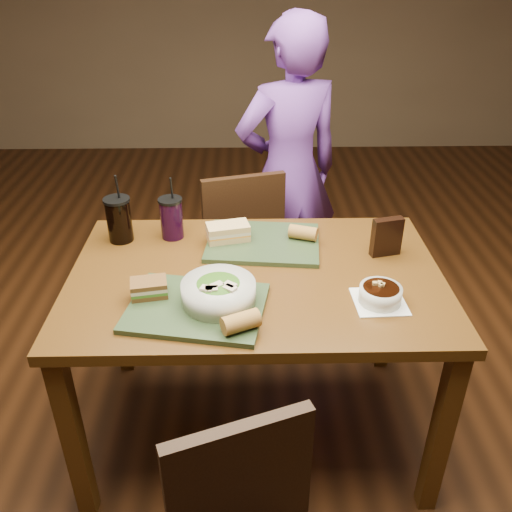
# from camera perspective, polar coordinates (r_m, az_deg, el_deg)

# --- Properties ---
(ground) EXTENTS (6.00, 6.00, 0.00)m
(ground) POSITION_cam_1_polar(r_m,az_deg,el_deg) (2.38, 0.00, -17.32)
(ground) COLOR #381C0B
(ground) RESTS_ON ground
(dining_table) EXTENTS (1.30, 0.85, 0.75)m
(dining_table) POSITION_cam_1_polar(r_m,az_deg,el_deg) (1.94, 0.00, -4.09)
(dining_table) COLOR #513010
(dining_table) RESTS_ON ground
(chair_far) EXTENTS (0.46, 0.47, 0.87)m
(chair_far) POSITION_cam_1_polar(r_m,az_deg,el_deg) (2.62, -1.23, 1.28)
(chair_far) COLOR black
(chair_far) RESTS_ON ground
(diner) EXTENTS (0.64, 0.52, 1.51)m
(diner) POSITION_cam_1_polar(r_m,az_deg,el_deg) (2.72, 3.46, 8.68)
(diner) COLOR #683490
(diner) RESTS_ON ground
(tray_near) EXTENTS (0.47, 0.39, 0.02)m
(tray_near) POSITION_cam_1_polar(r_m,az_deg,el_deg) (1.72, -6.28, -5.43)
(tray_near) COLOR #2A3B20
(tray_near) RESTS_ON dining_table
(tray_far) EXTENTS (0.45, 0.36, 0.02)m
(tray_far) POSITION_cam_1_polar(r_m,az_deg,el_deg) (2.06, 0.76, 1.43)
(tray_far) COLOR #2A3B20
(tray_far) RESTS_ON dining_table
(salad_bowl) EXTENTS (0.23, 0.23, 0.08)m
(salad_bowl) POSITION_cam_1_polar(r_m,az_deg,el_deg) (1.70, -3.97, -3.69)
(salad_bowl) COLOR silver
(salad_bowl) RESTS_ON tray_near
(soup_bowl) EXTENTS (0.17, 0.17, 0.07)m
(soup_bowl) POSITION_cam_1_polar(r_m,az_deg,el_deg) (1.77, 12.95, -3.94)
(soup_bowl) COLOR white
(soup_bowl) RESTS_ON dining_table
(sandwich_near) EXTENTS (0.13, 0.10, 0.05)m
(sandwich_near) POSITION_cam_1_polar(r_m,az_deg,el_deg) (1.77, -11.19, -3.31)
(sandwich_near) COLOR #593819
(sandwich_near) RESTS_ON tray_near
(sandwich_far) EXTENTS (0.17, 0.12, 0.06)m
(sandwich_far) POSITION_cam_1_polar(r_m,az_deg,el_deg) (2.06, -2.96, 2.55)
(sandwich_far) COLOR tan
(sandwich_far) RESTS_ON tray_far
(baguette_near) EXTENTS (0.13, 0.10, 0.06)m
(baguette_near) POSITION_cam_1_polar(r_m,az_deg,el_deg) (1.59, -1.62, -6.93)
(baguette_near) COLOR #AD7533
(baguette_near) RESTS_ON tray_near
(baguette_far) EXTENTS (0.12, 0.09, 0.05)m
(baguette_far) POSITION_cam_1_polar(r_m,az_deg,el_deg) (2.07, 4.98, 2.47)
(baguette_far) COLOR #AD7533
(baguette_far) RESTS_ON tray_far
(cup_cola) EXTENTS (0.10, 0.10, 0.27)m
(cup_cola) POSITION_cam_1_polar(r_m,az_deg,el_deg) (2.12, -14.22, 3.77)
(cup_cola) COLOR black
(cup_cola) RESTS_ON dining_table
(cup_berry) EXTENTS (0.09, 0.09, 0.25)m
(cup_berry) POSITION_cam_1_polar(r_m,az_deg,el_deg) (2.11, -8.89, 3.99)
(cup_berry) COLOR black
(cup_berry) RESTS_ON dining_table
(chip_bag) EXTENTS (0.12, 0.06, 0.15)m
(chip_bag) POSITION_cam_1_polar(r_m,az_deg,el_deg) (2.02, 13.58, 1.97)
(chip_bag) COLOR black
(chip_bag) RESTS_ON dining_table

